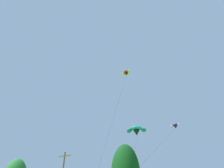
{
  "coord_description": "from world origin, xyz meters",
  "views": [
    {
      "loc": [
        10.19,
        8.0,
        2.14
      ],
      "look_at": [
        2.35,
        25.56,
        14.47
      ],
      "focal_mm": 32.96,
      "sensor_mm": 36.0,
      "label": 1
    }
  ],
  "objects": [
    {
      "name": "parafoil_kite_high_red_yellow",
      "position": [
        -0.31,
        38.18,
        25.02
      ],
      "size": [
        2.06,
        11.87,
        24.45
      ],
      "color": "red"
    },
    {
      "name": "parafoil_kite_mid_teal",
      "position": [
        0.54,
        39.54,
        14.01
      ],
      "size": [
        3.48,
        10.82,
        13.14
      ],
      "color": "teal"
    },
    {
      "name": "parafoil_kite_far_purple",
      "position": [
        5.99,
        47.3,
        16.66
      ],
      "size": [
        8.44,
        21.01,
        16.07
      ],
      "color": "purple"
    }
  ]
}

